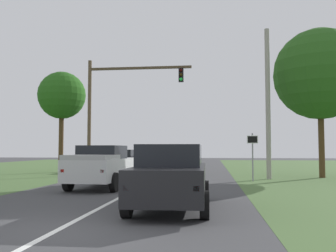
{
  "coord_description": "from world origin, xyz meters",
  "views": [
    {
      "loc": [
        3.34,
        -7.82,
        1.75
      ],
      "look_at": [
        0.83,
        13.82,
        3.09
      ],
      "focal_mm": 40.59,
      "sensor_mm": 36.0,
      "label": 1
    }
  ],
  "objects": [
    {
      "name": "ground_plane",
      "position": [
        0.0,
        9.48,
        0.0
      ],
      "size": [
        120.0,
        120.0,
        0.0
      ],
      "primitive_type": "plane",
      "color": "#424244"
    },
    {
      "name": "crossing_suv_far",
      "position": [
        -3.92,
        20.83,
        0.92
      ],
      "size": [
        4.82,
        2.2,
        1.72
      ],
      "color": "black",
      "rests_on": "ground_plane"
    },
    {
      "name": "utility_pole_right",
      "position": [
        6.66,
        15.15,
        4.49
      ],
      "size": [
        0.28,
        0.28,
        8.98
      ],
      "primitive_type": "cylinder",
      "color": "#9E998E",
      "rests_on": "ground_plane"
    },
    {
      "name": "keep_moving_sign",
      "position": [
        5.56,
        13.51,
        1.69
      ],
      "size": [
        0.6,
        0.09,
        2.64
      ],
      "color": "gray",
      "rests_on": "ground_plane"
    },
    {
      "name": "oak_tree_right",
      "position": [
        10.08,
        16.64,
        6.45
      ],
      "size": [
        5.7,
        5.7,
        9.32
      ],
      "color": "#4C351E",
      "rests_on": "ground_plane"
    },
    {
      "name": "lane_centre_stripe",
      "position": [
        0.0,
        -1.52,
        0.0
      ],
      "size": [
        0.16,
        36.97,
        0.01
      ],
      "primitive_type": "cube",
      "color": "white",
      "rests_on": "ground_plane"
    },
    {
      "name": "pickup_truck_lead",
      "position": [
        -1.57,
        9.01,
        0.99
      ],
      "size": [
        2.44,
        5.35,
        1.92
      ],
      "color": "silver",
      "rests_on": "ground_plane"
    },
    {
      "name": "red_suv_near",
      "position": [
        2.13,
        3.4,
        0.99
      ],
      "size": [
        2.26,
        4.99,
        1.89
      ],
      "color": "black",
      "rests_on": "ground_plane"
    },
    {
      "name": "extra_tree_1",
      "position": [
        -8.13,
        20.05,
        5.86
      ],
      "size": [
        3.63,
        3.63,
        7.72
      ],
      "color": "#4C351E",
      "rests_on": "ground_plane"
    },
    {
      "name": "traffic_light",
      "position": [
        -3.17,
        17.13,
        5.14
      ],
      "size": [
        7.1,
        0.4,
        7.84
      ],
      "color": "brown",
      "rests_on": "ground_plane"
    }
  ]
}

